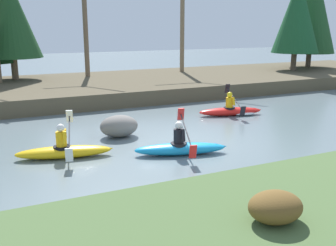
# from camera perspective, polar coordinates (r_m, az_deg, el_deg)

# --- Properties ---
(ground_plane) EXTENTS (90.00, 90.00, 0.00)m
(ground_plane) POSITION_cam_1_polar(r_m,az_deg,el_deg) (12.78, 3.26, -2.87)
(ground_plane) COLOR slate
(riverbank_far) EXTENTS (44.00, 8.84, 0.73)m
(riverbank_far) POSITION_cam_1_polar(r_m,az_deg,el_deg) (22.25, -9.63, 5.15)
(riverbank_far) COLOR brown
(riverbank_far) RESTS_ON ground
(conifer_tree_mid_left) EXTENTS (3.23, 3.23, 5.75)m
(conifer_tree_mid_left) POSITION_cam_1_polar(r_m,az_deg,el_deg) (23.78, -21.99, 14.22)
(conifer_tree_mid_left) COLOR brown
(conifer_tree_mid_left) RESTS_ON riverbank_far
(conifer_tree_centre) EXTENTS (3.11, 3.11, 6.17)m
(conifer_tree_centre) POSITION_cam_1_polar(r_m,az_deg,el_deg) (28.14, 18.23, 14.72)
(conifer_tree_centre) COLOR brown
(conifer_tree_centre) RESTS_ON riverbank_far
(conifer_tree_mid_right) EXTENTS (3.43, 3.43, 7.09)m
(conifer_tree_mid_right) POSITION_cam_1_polar(r_m,az_deg,el_deg) (30.58, 20.26, 15.18)
(conifer_tree_mid_right) COLOR brown
(conifer_tree_mid_right) RESTS_ON riverbank_far
(bare_tree_mid_downstream) EXTENTS (3.32, 3.28, 6.00)m
(bare_tree_mid_downstream) POSITION_cam_1_polar(r_m,az_deg,el_deg) (24.10, -11.86, 13.35)
(bare_tree_mid_downstream) COLOR brown
(bare_tree_mid_downstream) RESTS_ON riverbank_far
(bare_tree_downstream) EXTENTS (4.26, 4.21, 7.79)m
(bare_tree_downstream) POSITION_cam_1_polar(r_m,az_deg,el_deg) (26.17, 2.08, 15.48)
(bare_tree_downstream) COLOR #7A664C
(bare_tree_downstream) RESTS_ON riverbank_far
(shrub_clump_second) EXTENTS (0.89, 0.74, 0.48)m
(shrub_clump_second) POSITION_cam_1_polar(r_m,az_deg,el_deg) (6.44, 15.32, -11.66)
(shrub_clump_second) COLOR brown
(shrub_clump_second) RESTS_ON riverbank_near
(kayaker_lead) EXTENTS (2.78, 2.05, 1.20)m
(kayaker_lead) POSITION_cam_1_polar(r_m,az_deg,el_deg) (16.83, 9.39, 1.78)
(kayaker_lead) COLOR red
(kayaker_lead) RESTS_ON ground
(kayaker_middle) EXTENTS (2.76, 2.03, 1.20)m
(kayaker_middle) POSITION_cam_1_polar(r_m,az_deg,el_deg) (11.57, 1.91, -3.52)
(kayaker_middle) COLOR #1993D6
(kayaker_middle) RESTS_ON ground
(kayaker_trailing) EXTENTS (2.79, 2.05, 1.20)m
(kayaker_trailing) POSITION_cam_1_polar(r_m,az_deg,el_deg) (11.67, -14.77, -3.85)
(kayaker_trailing) COLOR yellow
(kayaker_trailing) RESTS_ON ground
(boulder_midstream) EXTENTS (1.31, 1.03, 0.74)m
(boulder_midstream) POSITION_cam_1_polar(r_m,az_deg,el_deg) (13.47, -7.13, -0.44)
(boulder_midstream) COLOR slate
(boulder_midstream) RESTS_ON ground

